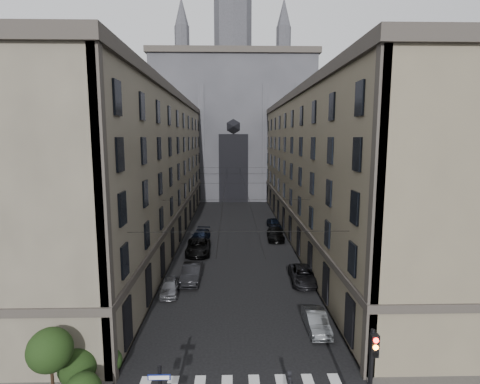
{
  "coord_description": "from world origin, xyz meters",
  "views": [
    {
      "loc": [
        -0.48,
        -12.9,
        13.41
      ],
      "look_at": [
        0.08,
        11.0,
        9.88
      ],
      "focal_mm": 28.0,
      "sensor_mm": 36.0,
      "label": 1
    }
  ],
  "objects": [
    {
      "name": "sidewalk_left",
      "position": [
        -10.5,
        36.0,
        0.07
      ],
      "size": [
        7.0,
        80.0,
        0.15
      ],
      "primitive_type": "cube",
      "color": "#383533",
      "rests_on": "ground"
    },
    {
      "name": "sidewalk_right",
      "position": [
        10.5,
        36.0,
        0.07
      ],
      "size": [
        7.0,
        80.0,
        0.15
      ],
      "primitive_type": "cube",
      "color": "#383533",
      "rests_on": "ground"
    },
    {
      "name": "building_left",
      "position": [
        -13.44,
        36.0,
        9.34
      ],
      "size": [
        13.6,
        60.6,
        18.85
      ],
      "color": "#524C3F",
      "rests_on": "ground"
    },
    {
      "name": "building_right",
      "position": [
        13.44,
        36.0,
        9.34
      ],
      "size": [
        13.6,
        60.6,
        18.85
      ],
      "color": "brown",
      "rests_on": "ground"
    },
    {
      "name": "gothic_tower",
      "position": [
        0.0,
        74.96,
        17.8
      ],
      "size": [
        35.0,
        23.0,
        58.0
      ],
      "color": "#2D2D33",
      "rests_on": "ground"
    },
    {
      "name": "traffic_light_right",
      "position": [
        5.6,
        1.92,
        3.29
      ],
      "size": [
        0.34,
        0.5,
        5.2
      ],
      "color": "black",
      "rests_on": "ground"
    },
    {
      "name": "shrub_cluster",
      "position": [
        -8.72,
        5.01,
        1.8
      ],
      "size": [
        3.9,
        4.4,
        3.9
      ],
      "color": "black",
      "rests_on": "sidewalk_left"
    },
    {
      "name": "tram_wires",
      "position": [
        0.0,
        35.63,
        7.25
      ],
      "size": [
        14.0,
        60.0,
        0.43
      ],
      "color": "black",
      "rests_on": "ground"
    },
    {
      "name": "car_left_near",
      "position": [
        -5.83,
        17.89,
        0.65
      ],
      "size": [
        1.79,
        3.93,
        1.31
      ],
      "primitive_type": "imported",
      "rotation": [
        0.0,
        0.0,
        0.07
      ],
      "color": "slate",
      "rests_on": "ground"
    },
    {
      "name": "car_left_midnear",
      "position": [
        -4.2,
        20.62,
        0.8
      ],
      "size": [
        1.81,
        4.91,
        1.61
      ],
      "primitive_type": "imported",
      "rotation": [
        0.0,
        0.0,
        -0.02
      ],
      "color": "black",
      "rests_on": "ground"
    },
    {
      "name": "car_left_midfar",
      "position": [
        -4.33,
        28.99,
        0.82
      ],
      "size": [
        2.88,
        5.97,
        1.64
      ],
      "primitive_type": "imported",
      "rotation": [
        0.0,
        0.0,
        0.03
      ],
      "color": "black",
      "rests_on": "ground"
    },
    {
      "name": "car_left_far",
      "position": [
        -4.53,
        34.27,
        0.72
      ],
      "size": [
        2.67,
        5.18,
        1.44
      ],
      "primitive_type": "imported",
      "rotation": [
        0.0,
        0.0,
        -0.14
      ],
      "color": "black",
      "rests_on": "ground"
    },
    {
      "name": "car_right_near",
      "position": [
        5.42,
        11.44,
        0.66
      ],
      "size": [
        1.43,
        4.03,
        1.32
      ],
      "primitive_type": "imported",
      "rotation": [
        0.0,
        0.0,
        0.01
      ],
      "color": "slate",
      "rests_on": "ground"
    },
    {
      "name": "car_right_midnear",
      "position": [
        6.2,
        20.11,
        0.72
      ],
      "size": [
        2.61,
        5.29,
        1.44
      ],
      "primitive_type": "imported",
      "rotation": [
        0.0,
        0.0,
        -0.04
      ],
      "color": "black",
      "rests_on": "ground"
    },
    {
      "name": "car_right_midfar",
      "position": [
        5.34,
        34.91,
        0.76
      ],
      "size": [
        2.35,
        5.31,
        1.52
      ],
      "primitive_type": "imported",
      "rotation": [
        0.0,
        0.0,
        -0.04
      ],
      "color": "black",
      "rests_on": "ground"
    },
    {
      "name": "car_right_far",
      "position": [
        5.86,
        41.2,
        0.71
      ],
      "size": [
        2.12,
        4.33,
        1.42
      ],
      "primitive_type": "imported",
      "rotation": [
        0.0,
        0.0,
        0.11
      ],
      "color": "black",
      "rests_on": "ground"
    }
  ]
}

